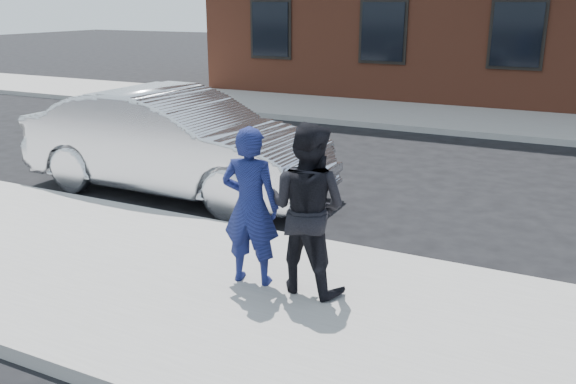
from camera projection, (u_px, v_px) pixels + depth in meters
The scene contains 8 objects.
ground at pixel (326, 317), 6.19m from camera, with size 100.00×100.00×0.00m, color black.
near_sidewalk at pixel (316, 321), 5.95m from camera, with size 50.00×3.50×0.15m, color gray.
near_curb at pixel (375, 256), 7.49m from camera, with size 50.00×0.10×0.15m, color #999691.
far_sidewalk at pixel (496, 122), 15.78m from camera, with size 50.00×3.50×0.15m, color gray.
far_curb at pixel (484, 135), 14.25m from camera, with size 50.00×0.10×0.15m, color #999691.
silver_sedan at pixel (176, 142), 9.99m from camera, with size 1.82×5.21×1.72m, color silver.
man_hoodie at pixel (250, 206), 6.40m from camera, with size 0.68×0.53×1.71m.
man_peacoat at pixel (308, 208), 6.22m from camera, with size 0.92×0.75×1.79m.
Camera 1 is at (2.11, -5.12, 3.06)m, focal length 38.00 mm.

